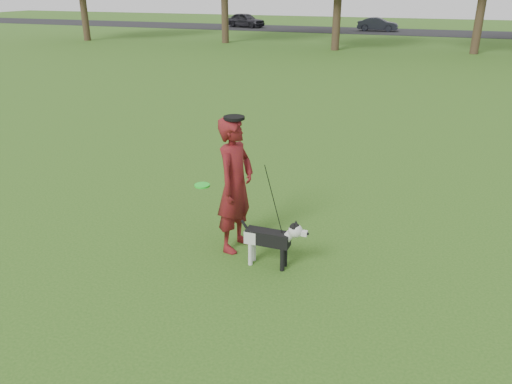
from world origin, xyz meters
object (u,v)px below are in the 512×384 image
at_px(man, 235,185).
at_px(car_mid, 378,24).
at_px(dog, 273,237).
at_px(car_left, 245,20).

distance_m(man, car_mid, 39.90).
xyz_separation_m(man, dog, (0.71, -0.36, -0.56)).
distance_m(dog, car_left, 43.22).
height_order(car_left, car_mid, car_left).
bearing_deg(man, car_mid, 12.00).
bearing_deg(car_left, car_mid, -74.13).
xyz_separation_m(car_left, car_mid, (12.26, 0.00, -0.09)).
distance_m(dog, car_mid, 40.32).
relative_size(man, dog, 2.04).
relative_size(dog, car_left, 0.26).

